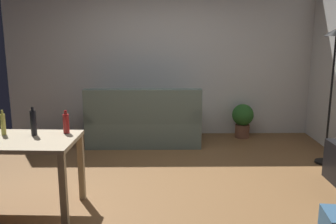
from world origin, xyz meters
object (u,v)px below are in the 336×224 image
at_px(bottle_red, 66,123).
at_px(torchiere_lamp, 334,59).
at_px(potted_plant, 243,118).
at_px(couch, 144,124).
at_px(bottle_dark, 33,123).
at_px(desk, 14,150).
at_px(bottle_squat, 3,124).

bearing_deg(bottle_red, torchiere_lamp, 19.85).
bearing_deg(potted_plant, couch, -169.24).
bearing_deg(torchiere_lamp, couch, 159.03).
height_order(potted_plant, bottle_dark, bottle_dark).
bearing_deg(desk, bottle_dark, 39.64).
bearing_deg(potted_plant, torchiere_lamp, -55.63).
height_order(bottle_dark, bottle_red, bottle_dark).
height_order(couch, torchiere_lamp, torchiere_lamp).
height_order(desk, bottle_squat, bottle_squat).
bearing_deg(bottle_dark, desk, -143.03).
height_order(couch, desk, couch).
distance_m(bottle_dark, bottle_red, 0.31).
xyz_separation_m(torchiere_lamp, bottle_dark, (-3.50, -1.23, -0.52)).
xyz_separation_m(torchiere_lamp, potted_plant, (-0.87, 1.28, -1.08)).
height_order(torchiere_lamp, desk, torchiere_lamp).
bearing_deg(bottle_dark, torchiere_lamp, 19.34).
relative_size(torchiere_lamp, potted_plant, 3.18).
height_order(desk, potted_plant, desk).
xyz_separation_m(couch, bottle_squat, (-1.29, -2.17, 0.56)).
xyz_separation_m(couch, bottle_dark, (-0.98, -2.19, 0.58)).
height_order(torchiere_lamp, bottle_red, torchiere_lamp).
relative_size(bottle_squat, bottle_dark, 0.88).
distance_m(torchiere_lamp, bottle_squat, 4.03).
xyz_separation_m(bottle_squat, bottle_dark, (0.31, -0.02, 0.02)).
relative_size(desk, bottle_dark, 4.28).
xyz_separation_m(desk, bottle_dark, (0.16, 0.12, 0.24)).
distance_m(torchiere_lamp, potted_plant, 1.89).
bearing_deg(bottle_squat, torchiere_lamp, 17.59).
xyz_separation_m(desk, potted_plant, (2.79, 2.63, -0.32)).
distance_m(potted_plant, bottle_dark, 3.67).
distance_m(torchiere_lamp, bottle_dark, 3.74).
height_order(couch, bottle_dark, bottle_dark).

